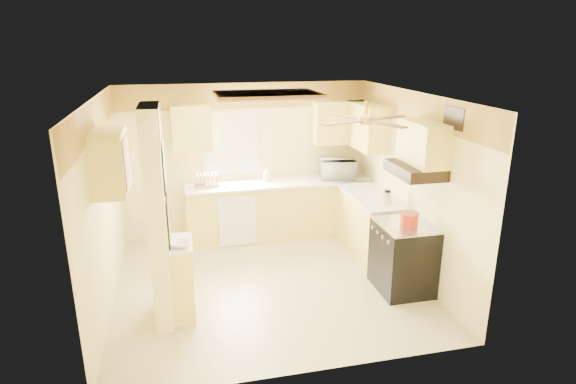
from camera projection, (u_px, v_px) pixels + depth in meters
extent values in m
plane|color=beige|center=(269.00, 283.00, 6.52)|extent=(4.00, 4.00, 0.00)
plane|color=white|center=(266.00, 96.00, 5.76)|extent=(4.00, 4.00, 0.00)
plane|color=#FCE99A|center=(246.00, 160.00, 7.90)|extent=(4.00, 0.00, 4.00)
plane|color=#FCE99A|center=(307.00, 257.00, 4.37)|extent=(4.00, 0.00, 4.00)
plane|color=#FCE99A|center=(102.00, 207.00, 5.71)|extent=(0.00, 3.80, 3.80)
plane|color=#FCE99A|center=(411.00, 185.00, 6.57)|extent=(0.00, 3.80, 3.80)
cube|color=yellow|center=(244.00, 96.00, 7.57)|extent=(4.00, 0.02, 0.40)
cube|color=#FCE99A|center=(158.00, 218.00, 5.34)|extent=(0.20, 0.70, 2.50)
cube|color=#F1D867|center=(183.00, 281.00, 5.63)|extent=(0.25, 0.55, 0.90)
cube|color=white|center=(180.00, 244.00, 5.48)|extent=(0.28, 0.58, 0.04)
cube|color=#F1D867|center=(280.00, 210.00, 7.97)|extent=(3.00, 0.60, 0.90)
cube|color=#F1D867|center=(371.00, 225.00, 7.31)|extent=(0.60, 1.40, 0.90)
cube|color=white|center=(280.00, 183.00, 7.82)|extent=(3.04, 0.64, 0.04)
cube|color=white|center=(372.00, 196.00, 7.16)|extent=(0.64, 1.44, 0.04)
cube|color=white|center=(237.00, 221.00, 7.53)|extent=(0.58, 0.02, 0.80)
cube|color=white|center=(230.00, 143.00, 7.74)|extent=(0.92, 0.02, 1.02)
cube|color=white|center=(230.00, 143.00, 7.75)|extent=(0.80, 0.02, 0.90)
cube|color=#F1D867|center=(192.00, 128.00, 7.38)|extent=(0.60, 0.35, 0.70)
cube|color=#F1D867|center=(340.00, 122.00, 7.89)|extent=(0.90, 0.35, 0.70)
cube|color=#F1D867|center=(367.00, 126.00, 7.51)|extent=(0.35, 1.00, 0.70)
cube|color=#F1D867|center=(110.00, 162.00, 5.33)|extent=(0.35, 0.75, 0.70)
cube|color=#F1D867|center=(424.00, 143.00, 5.81)|extent=(0.35, 0.76, 0.52)
cube|color=black|center=(403.00, 257.00, 6.23)|extent=(0.65, 0.76, 0.90)
cube|color=silver|center=(405.00, 225.00, 6.09)|extent=(0.66, 0.77, 0.02)
cylinder|color=silver|center=(389.00, 242.00, 5.82)|extent=(0.03, 0.05, 0.05)
cylinder|color=silver|center=(383.00, 237.00, 5.98)|extent=(0.03, 0.05, 0.05)
cylinder|color=silver|center=(378.00, 232.00, 6.13)|extent=(0.03, 0.05, 0.05)
cylinder|color=silver|center=(373.00, 227.00, 6.29)|extent=(0.03, 0.05, 0.05)
cube|color=black|center=(415.00, 170.00, 5.89)|extent=(0.50, 0.76, 0.14)
cube|color=black|center=(164.00, 165.00, 5.18)|extent=(0.02, 0.42, 0.57)
cube|color=white|center=(164.00, 165.00, 5.18)|extent=(0.01, 0.37, 0.52)
cube|color=black|center=(168.00, 222.00, 5.38)|extent=(0.02, 0.42, 0.57)
cube|color=yellow|center=(169.00, 222.00, 5.38)|extent=(0.01, 0.37, 0.52)
cube|color=brown|center=(267.00, 95.00, 6.26)|extent=(1.35, 0.95, 0.06)
cube|color=white|center=(267.00, 97.00, 6.27)|extent=(1.15, 0.75, 0.02)
cylinder|color=gold|center=(366.00, 108.00, 5.35)|extent=(0.04, 0.04, 0.16)
cylinder|color=gold|center=(366.00, 120.00, 5.39)|extent=(0.18, 0.18, 0.08)
cube|color=brown|center=(386.00, 118.00, 5.56)|extent=(0.55, 0.28, 0.01)
cube|color=brown|center=(347.00, 117.00, 5.65)|extent=(0.28, 0.55, 0.01)
cube|color=brown|center=(344.00, 123.00, 5.23)|extent=(0.55, 0.28, 0.01)
cube|color=brown|center=(386.00, 124.00, 5.14)|extent=(0.28, 0.55, 0.01)
cube|color=black|center=(454.00, 118.00, 5.41)|extent=(0.02, 0.40, 0.25)
imported|color=white|center=(338.00, 169.00, 7.98)|extent=(0.63, 0.48, 0.32)
imported|color=white|center=(181.00, 244.00, 5.36)|extent=(0.30, 0.30, 0.06)
cylinder|color=#AA2517|center=(409.00, 220.00, 6.03)|extent=(0.22, 0.22, 0.14)
cylinder|color=#AA2517|center=(410.00, 214.00, 6.00)|extent=(0.24, 0.24, 0.02)
cylinder|color=silver|center=(387.00, 198.00, 6.76)|extent=(0.13, 0.13, 0.17)
cylinder|color=black|center=(388.00, 191.00, 6.73)|extent=(0.09, 0.09, 0.03)
cube|color=tan|center=(207.00, 185.00, 7.58)|extent=(0.37, 0.29, 0.04)
cube|color=tan|center=(197.00, 181.00, 7.53)|extent=(0.02, 0.23, 0.20)
cube|color=tan|center=(201.00, 180.00, 7.54)|extent=(0.02, 0.23, 0.20)
cube|color=tan|center=(205.00, 180.00, 7.55)|extent=(0.02, 0.23, 0.20)
cube|color=tan|center=(209.00, 180.00, 7.56)|extent=(0.02, 0.23, 0.20)
cube|color=tan|center=(212.00, 180.00, 7.58)|extent=(0.02, 0.23, 0.20)
cube|color=tan|center=(216.00, 179.00, 7.59)|extent=(0.02, 0.23, 0.20)
cylinder|color=white|center=(201.00, 180.00, 7.54)|extent=(0.01, 0.20, 0.20)
cylinder|color=white|center=(209.00, 180.00, 7.56)|extent=(0.01, 0.20, 0.20)
cylinder|color=white|center=(267.00, 177.00, 7.84)|extent=(0.11, 0.11, 0.14)
cylinder|color=tan|center=(268.00, 174.00, 7.83)|extent=(0.01, 0.01, 0.23)
cylinder|color=tan|center=(266.00, 174.00, 7.85)|extent=(0.01, 0.01, 0.23)
cylinder|color=tan|center=(266.00, 174.00, 7.82)|extent=(0.01, 0.01, 0.23)
cylinder|color=tan|center=(267.00, 174.00, 7.81)|extent=(0.01, 0.01, 0.23)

